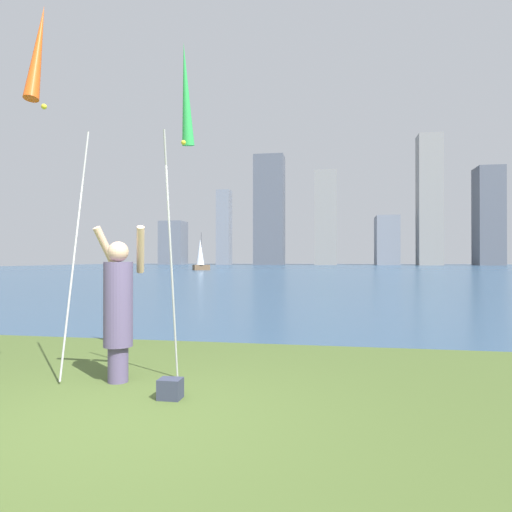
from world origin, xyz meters
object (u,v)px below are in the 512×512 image
object	(u,v)px
person	(118,305)
kite_flag_right	(185,103)
bag	(170,389)
kite_flag_left	(40,65)
sailboat_3	(200,256)

from	to	relation	value
person	kite_flag_right	bearing A→B (deg)	29.36
kite_flag_right	bag	distance (m)	3.52
kite_flag_left	sailboat_3	xyz separation A→B (m)	(-13.66, 50.31, -1.72)
person	kite_flag_left	bearing A→B (deg)	-151.30
bag	person	bearing A→B (deg)	148.58
person	kite_flag_right	distance (m)	2.68
person	kite_flag_left	world-z (taller)	kite_flag_left
person	kite_flag_right	xyz separation A→B (m)	(0.61, 0.59, 2.54)
person	kite_flag_left	xyz separation A→B (m)	(-0.61, -0.58, 2.63)
person	bag	distance (m)	1.26
kite_flag_left	kite_flag_right	bearing A→B (deg)	43.52
bag	sailboat_3	world-z (taller)	sailboat_3
kite_flag_left	kite_flag_right	world-z (taller)	kite_flag_left
person	sailboat_3	world-z (taller)	sailboat_3
sailboat_3	person	bearing A→B (deg)	-73.99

